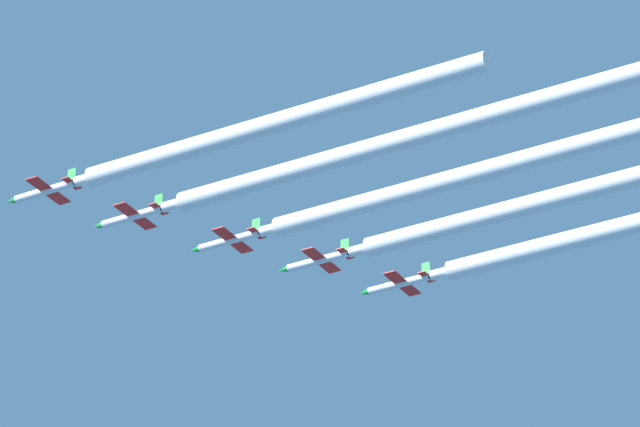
# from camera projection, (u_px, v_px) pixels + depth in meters

# --- Properties ---
(jet_lead) EXTENTS (8.42, 12.26, 2.95)m
(jet_lead) POSITION_uv_depth(u_px,v_px,m) (43.00, 191.00, 338.50)
(jet_lead) COLOR silver
(jet_second_echelon) EXTENTS (8.42, 12.26, 2.95)m
(jet_second_echelon) POSITION_uv_depth(u_px,v_px,m) (130.00, 217.00, 342.09)
(jet_second_echelon) COLOR silver
(jet_third_echelon) EXTENTS (8.42, 12.26, 2.95)m
(jet_third_echelon) POSITION_uv_depth(u_px,v_px,m) (228.00, 241.00, 345.65)
(jet_third_echelon) COLOR silver
(jet_fourth_echelon) EXTENTS (8.42, 12.26, 2.95)m
(jet_fourth_echelon) POSITION_uv_depth(u_px,v_px,m) (316.00, 261.00, 348.66)
(jet_fourth_echelon) COLOR silver
(jet_fifth_echelon) EXTENTS (8.42, 12.26, 2.95)m
(jet_fifth_echelon) POSITION_uv_depth(u_px,v_px,m) (397.00, 284.00, 352.08)
(jet_fifth_echelon) COLOR silver
(smoke_trail_lead) EXTENTS (2.84, 64.18, 2.84)m
(smoke_trail_lead) POSITION_uv_depth(u_px,v_px,m) (273.00, 124.00, 322.18)
(smoke_trail_lead) COLOR white
(smoke_trail_second_echelon) EXTENTS (2.84, 81.40, 2.84)m
(smoke_trail_second_echelon) POSITION_uv_depth(u_px,v_px,m) (417.00, 136.00, 322.06)
(smoke_trail_second_echelon) COLOR white
(smoke_trail_third_echelon) EXTENTS (2.84, 69.76, 2.84)m
(smoke_trail_third_echelon) POSITION_uv_depth(u_px,v_px,m) (479.00, 173.00, 328.13)
(smoke_trail_third_echelon) COLOR white
(smoke_trail_fourth_echelon) EXTENTS (2.84, 77.48, 2.84)m
(smoke_trail_fourth_echelon) POSITION_uv_depth(u_px,v_px,m) (596.00, 188.00, 329.48)
(smoke_trail_fourth_echelon) COLOR white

